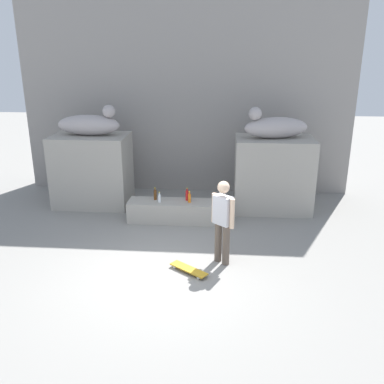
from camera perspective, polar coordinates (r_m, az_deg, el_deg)
name	(u,v)px	position (r m, az deg, el deg)	size (l,w,h in m)	color
ground_plane	(162,275)	(7.93, -4.17, -11.19)	(40.00, 40.00, 0.00)	gray
facade_wall	(187,75)	(12.09, -0.74, 15.64)	(9.25, 0.60, 6.55)	gray
pedestal_left	(92,170)	(11.34, -13.44, 2.90)	(1.94, 1.27, 1.87)	#A39E93
pedestal_right	(273,174)	(10.87, 10.99, 2.39)	(1.94, 1.27, 1.87)	#A39E93
statue_reclining_left	(90,124)	(11.06, -13.74, 8.98)	(1.61, 0.58, 0.78)	#AFA7A6
statue_reclining_right	(275,127)	(10.58, 11.21, 8.73)	(1.68, 0.91, 0.78)	#AFA7A6
ledge_block	(177,211)	(10.12, -2.05, -2.64)	(2.35, 0.62, 0.50)	#A39E93
skater	(223,219)	(7.95, 4.21, -3.68)	(0.43, 0.39, 1.67)	brown
skateboard	(189,269)	(7.95, -0.46, -10.48)	(0.76, 0.64, 0.08)	gold
bottle_red	(187,195)	(10.06, -0.68, -0.45)	(0.08, 0.08, 0.31)	red
bottle_orange	(189,198)	(9.93, -0.35, -0.79)	(0.07, 0.07, 0.28)	orange
bottle_clear	(159,198)	(9.97, -4.46, -0.84)	(0.07, 0.07, 0.26)	silver
bottle_brown	(155,195)	(10.14, -5.04, -0.36)	(0.07, 0.07, 0.31)	#593314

